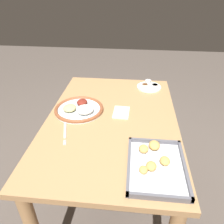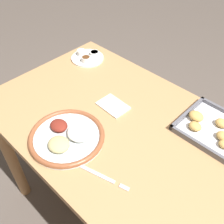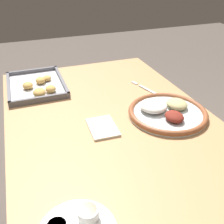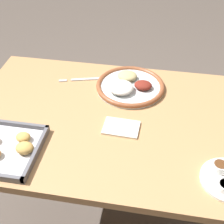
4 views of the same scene
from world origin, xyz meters
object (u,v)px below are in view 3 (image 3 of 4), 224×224
(dinner_plate, at_px, (167,112))
(baking_tray, at_px, (37,86))
(napkin, at_px, (103,127))
(fork, at_px, (150,91))

(dinner_plate, xyz_separation_m, baking_tray, (0.39, 0.42, -0.00))
(dinner_plate, relative_size, napkin, 2.18)
(dinner_plate, height_order, napkin, dinner_plate)
(fork, xyz_separation_m, napkin, (-0.20, 0.28, 0.00))
(dinner_plate, distance_m, napkin, 0.25)
(dinner_plate, bearing_deg, baking_tray, 46.64)
(napkin, bearing_deg, dinner_plate, -89.65)
(fork, bearing_deg, napkin, 109.91)
(baking_tray, distance_m, napkin, 0.43)
(baking_tray, bearing_deg, napkin, -156.78)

